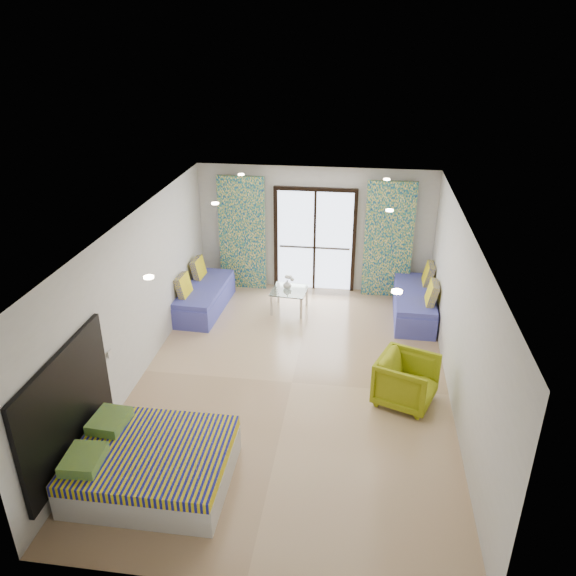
# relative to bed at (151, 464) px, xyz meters

# --- Properties ---
(floor) EXTENTS (5.00, 7.50, 0.01)m
(floor) POSITION_rel_bed_xyz_m (1.48, 2.42, -0.28)
(floor) COLOR tan
(floor) RESTS_ON ground
(ceiling) EXTENTS (5.00, 7.50, 0.01)m
(ceiling) POSITION_rel_bed_xyz_m (1.48, 2.42, 2.42)
(ceiling) COLOR silver
(ceiling) RESTS_ON ground
(wall_back) EXTENTS (5.00, 0.01, 2.70)m
(wall_back) POSITION_rel_bed_xyz_m (1.48, 6.17, 1.07)
(wall_back) COLOR silver
(wall_back) RESTS_ON ground
(wall_front) EXTENTS (5.00, 0.01, 2.70)m
(wall_front) POSITION_rel_bed_xyz_m (1.48, -1.33, 1.07)
(wall_front) COLOR silver
(wall_front) RESTS_ON ground
(wall_left) EXTENTS (0.01, 7.50, 2.70)m
(wall_left) POSITION_rel_bed_xyz_m (-1.02, 2.42, 1.07)
(wall_left) COLOR silver
(wall_left) RESTS_ON ground
(wall_right) EXTENTS (0.01, 7.50, 2.70)m
(wall_right) POSITION_rel_bed_xyz_m (3.98, 2.42, 1.07)
(wall_right) COLOR silver
(wall_right) RESTS_ON ground
(balcony_door) EXTENTS (1.76, 0.08, 2.28)m
(balcony_door) POSITION_rel_bed_xyz_m (1.48, 6.14, 0.98)
(balcony_door) COLOR black
(balcony_door) RESTS_ON floor
(balcony_rail) EXTENTS (1.52, 0.03, 0.04)m
(balcony_rail) POSITION_rel_bed_xyz_m (1.48, 6.15, 0.67)
(balcony_rail) COLOR #595451
(balcony_rail) RESTS_ON balcony_door
(curtain_left) EXTENTS (1.00, 0.10, 2.50)m
(curtain_left) POSITION_rel_bed_xyz_m (-0.07, 5.99, 0.97)
(curtain_left) COLOR white
(curtain_left) RESTS_ON floor
(curtain_right) EXTENTS (1.00, 0.10, 2.50)m
(curtain_right) POSITION_rel_bed_xyz_m (3.03, 5.99, 0.97)
(curtain_right) COLOR white
(curtain_right) RESTS_ON floor
(downlight_a) EXTENTS (0.12, 0.12, 0.02)m
(downlight_a) POSITION_rel_bed_xyz_m (0.08, 0.42, 2.39)
(downlight_a) COLOR #FFE0B2
(downlight_a) RESTS_ON ceiling
(downlight_b) EXTENTS (0.12, 0.12, 0.02)m
(downlight_b) POSITION_rel_bed_xyz_m (2.88, 0.42, 2.39)
(downlight_b) COLOR #FFE0B2
(downlight_b) RESTS_ON ceiling
(downlight_c) EXTENTS (0.12, 0.12, 0.02)m
(downlight_c) POSITION_rel_bed_xyz_m (0.08, 3.42, 2.39)
(downlight_c) COLOR #FFE0B2
(downlight_c) RESTS_ON ceiling
(downlight_d) EXTENTS (0.12, 0.12, 0.02)m
(downlight_d) POSITION_rel_bed_xyz_m (2.88, 3.42, 2.39)
(downlight_d) COLOR #FFE0B2
(downlight_d) RESTS_ON ceiling
(downlight_e) EXTENTS (0.12, 0.12, 0.02)m
(downlight_e) POSITION_rel_bed_xyz_m (0.08, 5.42, 2.39)
(downlight_e) COLOR #FFE0B2
(downlight_e) RESTS_ON ceiling
(downlight_f) EXTENTS (0.12, 0.12, 0.02)m
(downlight_f) POSITION_rel_bed_xyz_m (2.88, 5.42, 2.39)
(downlight_f) COLOR #FFE0B2
(downlight_f) RESTS_ON ceiling
(headboard) EXTENTS (0.06, 2.10, 1.50)m
(headboard) POSITION_rel_bed_xyz_m (-0.98, 0.00, 0.77)
(headboard) COLOR black
(headboard) RESTS_ON floor
(switch_plate) EXTENTS (0.02, 0.10, 0.10)m
(switch_plate) POSITION_rel_bed_xyz_m (-0.99, 1.25, 0.77)
(switch_plate) COLOR silver
(switch_plate) RESTS_ON wall_left
(bed) EXTENTS (1.92, 1.57, 0.66)m
(bed) POSITION_rel_bed_xyz_m (0.00, 0.00, 0.00)
(bed) COLOR silver
(bed) RESTS_ON floor
(daybed_left) EXTENTS (0.83, 1.93, 0.94)m
(daybed_left) POSITION_rel_bed_xyz_m (-0.64, 4.78, 0.01)
(daybed_left) COLOR #4A4DB1
(daybed_left) RESTS_ON floor
(daybed_right) EXTENTS (0.79, 1.97, 0.97)m
(daybed_right) POSITION_rel_bed_xyz_m (3.59, 5.06, 0.02)
(daybed_right) COLOR #4A4DB1
(daybed_right) RESTS_ON floor
(coffee_table) EXTENTS (0.75, 0.75, 0.80)m
(coffee_table) POSITION_rel_bed_xyz_m (1.09, 4.98, 0.13)
(coffee_table) COLOR silver
(coffee_table) RESTS_ON floor
(vase) EXTENTS (0.22, 0.22, 0.17)m
(vase) POSITION_rel_bed_xyz_m (1.03, 5.04, 0.27)
(vase) COLOR white
(vase) RESTS_ON coffee_table
(armchair) EXTENTS (1.02, 1.05, 0.85)m
(armchair) POSITION_rel_bed_xyz_m (3.27, 2.15, 0.15)
(armchair) COLOR #959F14
(armchair) RESTS_ON floor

